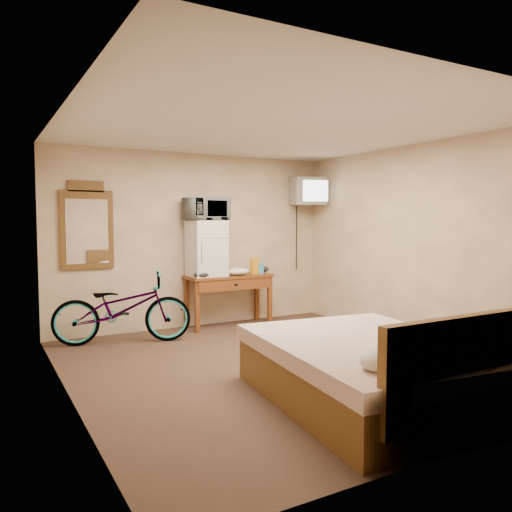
% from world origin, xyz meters
% --- Properties ---
extents(room, '(4.60, 4.64, 2.50)m').
position_xyz_m(room, '(-0.00, 0.00, 1.25)').
color(room, '#3C2B1E').
rests_on(room, ground).
extents(desk, '(1.26, 0.50, 0.75)m').
position_xyz_m(desk, '(0.42, 2.00, 0.62)').
color(desk, brown).
rests_on(desk, floor).
extents(mini_fridge, '(0.49, 0.48, 0.79)m').
position_xyz_m(mini_fridge, '(0.07, 2.04, 1.14)').
color(mini_fridge, white).
rests_on(mini_fridge, desk).
extents(microwave, '(0.64, 0.49, 0.32)m').
position_xyz_m(microwave, '(0.07, 2.04, 1.70)').
color(microwave, white).
rests_on(microwave, mini_fridge).
extents(snack_bag, '(0.13, 0.08, 0.24)m').
position_xyz_m(snack_bag, '(0.82, 1.98, 0.87)').
color(snack_bag, orange).
rests_on(snack_bag, desk).
extents(blue_cup, '(0.09, 0.09, 0.15)m').
position_xyz_m(blue_cup, '(0.92, 1.95, 0.83)').
color(blue_cup, '#3C9ACE').
rests_on(blue_cup, desk).
extents(cloth_cream, '(0.35, 0.27, 0.11)m').
position_xyz_m(cloth_cream, '(0.51, 1.92, 0.80)').
color(cloth_cream, beige).
rests_on(cloth_cream, desk).
extents(cloth_dark_a, '(0.23, 0.17, 0.09)m').
position_xyz_m(cloth_dark_a, '(-0.07, 1.87, 0.79)').
color(cloth_dark_a, black).
rests_on(cloth_dark_a, desk).
extents(cloth_dark_b, '(0.22, 0.18, 0.10)m').
position_xyz_m(cloth_dark_b, '(1.01, 2.08, 0.80)').
color(cloth_dark_b, black).
rests_on(cloth_dark_b, desk).
extents(crt_television, '(0.58, 0.64, 0.42)m').
position_xyz_m(crt_television, '(1.80, 2.02, 1.99)').
color(crt_television, black).
rests_on(crt_television, room).
extents(wall_mirror, '(0.67, 0.04, 1.14)m').
position_xyz_m(wall_mirror, '(-1.51, 2.27, 1.46)').
color(wall_mirror, brown).
rests_on(wall_mirror, room).
extents(bicycle, '(1.78, 1.01, 0.89)m').
position_xyz_m(bicycle, '(-1.20, 1.75, 0.44)').
color(bicycle, black).
rests_on(bicycle, floor).
extents(bed, '(1.84, 2.29, 0.90)m').
position_xyz_m(bed, '(0.10, -1.37, 0.29)').
color(bed, brown).
rests_on(bed, floor).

